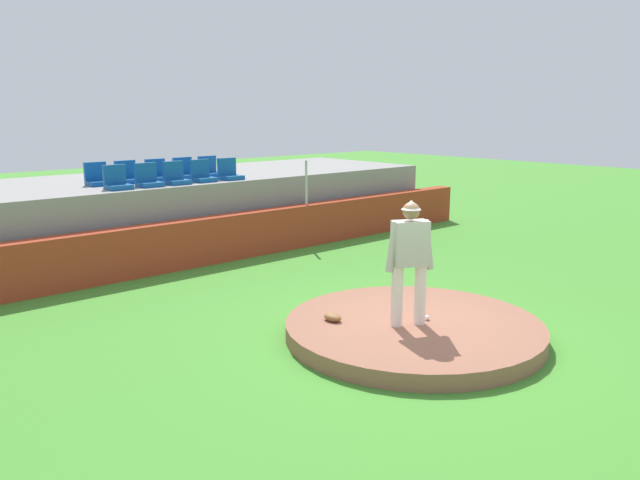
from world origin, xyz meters
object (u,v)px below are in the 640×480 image
(stadium_chair_0, at_px, (117,182))
(stadium_chair_1, at_px, (148,179))
(stadium_chair_2, at_px, (176,177))
(stadium_chair_6, at_px, (127,176))
(stadium_chair_8, at_px, (185,172))
(fielding_glove, at_px, (333,317))
(stadium_chair_7, at_px, (158,174))
(stadium_chair_9, at_px, (210,170))
(stadium_chair_5, at_px, (98,178))
(baseball, at_px, (427,318))
(pitcher, at_px, (410,254))
(stadium_chair_4, at_px, (229,173))
(stadium_chair_3, at_px, (202,175))

(stadium_chair_0, xyz_separation_m, stadium_chair_1, (0.70, 0.00, 0.00))
(stadium_chair_2, distance_m, stadium_chair_6, 1.15)
(stadium_chair_6, bearing_deg, stadium_chair_8, 179.42)
(fielding_glove, xyz_separation_m, stadium_chair_7, (0.87, 6.92, 1.53))
(stadium_chair_9, bearing_deg, stadium_chair_8, -1.10)
(stadium_chair_7, bearing_deg, stadium_chair_2, 88.46)
(stadium_chair_5, bearing_deg, stadium_chair_2, 145.93)
(baseball, bearing_deg, pitcher, 170.07)
(stadium_chair_2, relative_size, stadium_chair_9, 1.00)
(stadium_chair_2, distance_m, stadium_chair_8, 1.16)
(stadium_chair_4, bearing_deg, stadium_chair_5, -18.41)
(stadium_chair_9, bearing_deg, stadium_chair_7, -0.09)
(stadium_chair_1, bearing_deg, stadium_chair_9, -157.11)
(stadium_chair_0, bearing_deg, baseball, 102.77)
(stadium_chair_7, bearing_deg, stadium_chair_9, 179.91)
(baseball, distance_m, stadium_chair_0, 7.29)
(stadium_chair_7, height_order, stadium_chair_8, same)
(fielding_glove, relative_size, stadium_chair_1, 0.60)
(baseball, bearing_deg, stadium_chair_4, 80.21)
(stadium_chair_9, bearing_deg, stadium_chair_5, -1.01)
(stadium_chair_0, height_order, stadium_chair_4, same)
(stadium_chair_4, distance_m, stadium_chair_6, 2.31)
(fielding_glove, xyz_separation_m, stadium_chair_0, (-0.51, 6.04, 1.53))
(stadium_chair_1, xyz_separation_m, stadium_chair_8, (1.40, 0.89, 0.00))
(stadium_chair_2, bearing_deg, stadium_chair_7, -91.54)
(stadium_chair_0, xyz_separation_m, stadium_chair_3, (2.05, 0.03, 0.00))
(pitcher, distance_m, stadium_chair_8, 7.84)
(pitcher, distance_m, stadium_chair_9, 7.94)
(stadium_chair_2, bearing_deg, stadium_chair_5, -34.07)
(baseball, height_order, stadium_chair_0, stadium_chair_0)
(pitcher, height_order, fielding_glove, pitcher)
(stadium_chair_2, height_order, stadium_chair_6, same)
(stadium_chair_0, relative_size, stadium_chair_6, 1.00)
(stadium_chair_1, relative_size, stadium_chair_9, 1.00)
(baseball, bearing_deg, stadium_chair_2, 91.80)
(stadium_chair_2, height_order, stadium_chair_7, same)
(fielding_glove, relative_size, stadium_chair_5, 0.60)
(pitcher, height_order, stadium_chair_3, stadium_chair_3)
(stadium_chair_3, distance_m, stadium_chair_6, 1.65)
(stadium_chair_3, bearing_deg, stadium_chair_9, -130.64)
(fielding_glove, distance_m, stadium_chair_4, 6.63)
(stadium_chair_4, bearing_deg, stadium_chair_8, -52.98)
(stadium_chair_3, distance_m, stadium_chair_7, 1.08)
(baseball, height_order, stadium_chair_7, stadium_chair_7)
(stadium_chair_2, relative_size, stadium_chair_3, 1.00)
(stadium_chair_5, bearing_deg, stadium_chair_1, 127.87)
(baseball, xyz_separation_m, stadium_chair_7, (-0.19, 7.83, 1.54))
(stadium_chair_7, bearing_deg, stadium_chair_8, -179.14)
(stadium_chair_0, xyz_separation_m, stadium_chair_7, (1.38, 0.88, 0.00))
(stadium_chair_5, xyz_separation_m, stadium_chair_7, (1.40, -0.05, 0.00))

